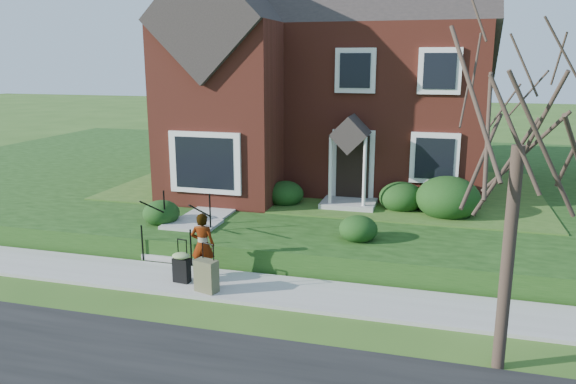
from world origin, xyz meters
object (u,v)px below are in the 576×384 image
(suitcase_black, at_px, (182,266))
(tree_verge, at_px, (521,122))
(woman, at_px, (203,245))
(front_steps, at_px, (184,235))
(suitcase_olive, at_px, (206,276))

(suitcase_black, height_order, tree_verge, tree_verge)
(woman, bearing_deg, front_steps, -58.39)
(front_steps, height_order, suitcase_olive, front_steps)
(suitcase_black, distance_m, suitcase_olive, 0.82)
(woman, height_order, tree_verge, tree_verge)
(tree_verge, bearing_deg, suitcase_black, 165.01)
(woman, relative_size, suitcase_olive, 1.41)
(front_steps, height_order, suitcase_black, front_steps)
(front_steps, distance_m, woman, 2.02)
(woman, bearing_deg, suitcase_olive, 111.70)
(woman, xyz_separation_m, tree_verge, (6.19, -2.19, 3.18))
(suitcase_black, height_order, suitcase_olive, suitcase_olive)
(front_steps, height_order, tree_verge, tree_verge)
(suitcase_olive, height_order, tree_verge, tree_verge)
(suitcase_olive, bearing_deg, woman, 134.18)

